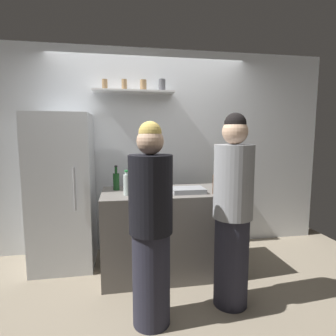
# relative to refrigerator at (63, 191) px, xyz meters

# --- Properties ---
(ground_plane) EXTENTS (5.28, 5.28, 0.00)m
(ground_plane) POSITION_rel_refrigerator_xyz_m (1.04, -0.85, -0.87)
(ground_plane) COLOR gray
(back_wall_assembly) EXTENTS (4.80, 0.32, 2.60)m
(back_wall_assembly) POSITION_rel_refrigerator_xyz_m (1.04, 0.40, 0.43)
(back_wall_assembly) COLOR white
(back_wall_assembly) RESTS_ON ground
(refrigerator) EXTENTS (0.67, 0.67, 1.75)m
(refrigerator) POSITION_rel_refrigerator_xyz_m (0.00, 0.00, 0.00)
(refrigerator) COLOR silver
(refrigerator) RESTS_ON ground
(counter) EXTENTS (1.41, 0.72, 0.91)m
(counter) POSITION_rel_refrigerator_xyz_m (1.16, -0.36, -0.42)
(counter) COLOR #66605B
(counter) RESTS_ON ground
(baking_pan) EXTENTS (0.34, 0.24, 0.05)m
(baking_pan) POSITION_rel_refrigerator_xyz_m (1.35, -0.48, 0.06)
(baking_pan) COLOR gray
(baking_pan) RESTS_ON counter
(utensil_holder) EXTENTS (0.11, 0.11, 0.22)m
(utensil_holder) POSITION_rel_refrigerator_xyz_m (0.92, -0.57, 0.10)
(utensil_holder) COLOR #B2B2B7
(utensil_holder) RESTS_ON counter
(wine_bottle_amber_glass) EXTENTS (0.07, 0.07, 0.29)m
(wine_bottle_amber_glass) POSITION_rel_refrigerator_xyz_m (1.62, -0.58, 0.15)
(wine_bottle_amber_glass) COLOR #472814
(wine_bottle_amber_glass) RESTS_ON counter
(wine_bottle_green_glass) EXTENTS (0.07, 0.07, 0.27)m
(wine_bottle_green_glass) POSITION_rel_refrigerator_xyz_m (0.60, -0.21, 0.14)
(wine_bottle_green_glass) COLOR #19471E
(wine_bottle_green_glass) RESTS_ON counter
(water_bottle_plastic) EXTENTS (0.08, 0.08, 0.25)m
(water_bottle_plastic) POSITION_rel_refrigerator_xyz_m (0.72, -0.49, 0.15)
(water_bottle_plastic) COLOR silver
(water_bottle_plastic) RESTS_ON counter
(person_grey_hoodie) EXTENTS (0.34, 0.34, 1.70)m
(person_grey_hoodie) POSITION_rel_refrigerator_xyz_m (1.61, -1.04, -0.03)
(person_grey_hoodie) COLOR #262633
(person_grey_hoodie) RESTS_ON ground
(person_blonde) EXTENTS (0.34, 0.34, 1.62)m
(person_blonde) POSITION_rel_refrigerator_xyz_m (0.88, -1.17, -0.08)
(person_blonde) COLOR #262633
(person_blonde) RESTS_ON ground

